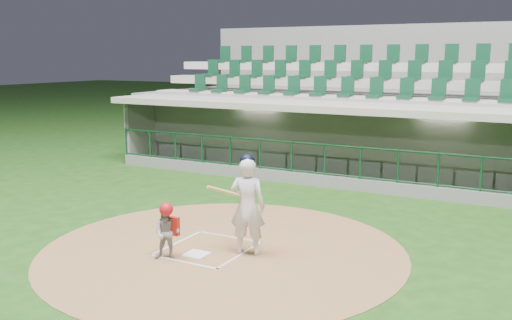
% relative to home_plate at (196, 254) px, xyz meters
% --- Properties ---
extents(ground, '(120.00, 120.00, 0.00)m').
position_rel_home_plate_xyz_m(ground, '(0.00, 0.70, -0.02)').
color(ground, '#193E11').
rests_on(ground, ground).
extents(dirt_circle, '(7.20, 7.20, 0.01)m').
position_rel_home_plate_xyz_m(dirt_circle, '(0.30, 0.50, -0.02)').
color(dirt_circle, brown).
rests_on(dirt_circle, ground).
extents(home_plate, '(0.43, 0.43, 0.02)m').
position_rel_home_plate_xyz_m(home_plate, '(0.00, 0.00, 0.00)').
color(home_plate, white).
rests_on(home_plate, dirt_circle).
extents(batter_box_chalk, '(1.55, 1.80, 0.01)m').
position_rel_home_plate_xyz_m(batter_box_chalk, '(0.00, 0.40, -0.00)').
color(batter_box_chalk, white).
rests_on(batter_box_chalk, ground).
extents(dugout_structure, '(16.40, 3.70, 3.00)m').
position_rel_home_plate_xyz_m(dugout_structure, '(0.04, 8.53, 0.93)').
color(dugout_structure, slate).
rests_on(dugout_structure, ground).
extents(seating_deck, '(17.00, 6.72, 5.15)m').
position_rel_home_plate_xyz_m(seating_deck, '(0.00, 11.61, 1.40)').
color(seating_deck, gray).
rests_on(seating_deck, ground).
extents(batter, '(0.93, 0.95, 1.97)m').
position_rel_home_plate_xyz_m(batter, '(0.84, 0.52, 0.97)').
color(batter, silver).
rests_on(batter, dirt_circle).
extents(catcher, '(0.61, 0.55, 1.10)m').
position_rel_home_plate_xyz_m(catcher, '(-0.35, -0.44, 0.54)').
color(catcher, gray).
rests_on(catcher, dirt_circle).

